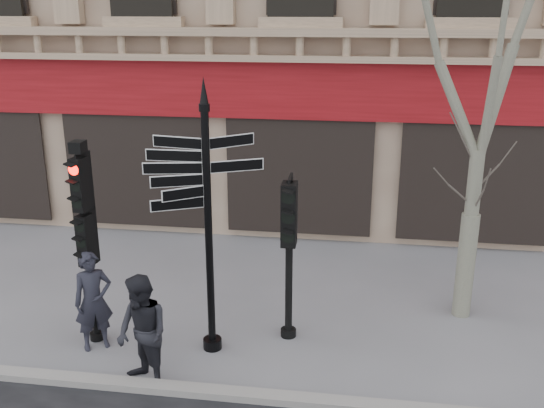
{
  "coord_description": "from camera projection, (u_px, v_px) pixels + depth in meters",
  "views": [
    {
      "loc": [
        1.35,
        -8.67,
        5.38
      ],
      "look_at": [
        -0.01,
        0.6,
        2.31
      ],
      "focal_mm": 40.0,
      "sensor_mm": 36.0,
      "label": 1
    }
  ],
  "objects": [
    {
      "name": "plane_tree",
      "position": [
        493.0,
        13.0,
        9.47
      ],
      "size": [
        2.83,
        2.83,
        7.51
      ],
      "color": "gray",
      "rests_on": "ground"
    },
    {
      "name": "traffic_signal_secondary",
      "position": [
        289.0,
        231.0,
        9.78
      ],
      "size": [
        0.47,
        0.34,
        2.75
      ],
      "rotation": [
        0.0,
        0.0,
        0.02
      ],
      "color": "black",
      "rests_on": "ground"
    },
    {
      "name": "traffic_signal_main",
      "position": [
        85.0,
        219.0,
        9.61
      ],
      "size": [
        0.42,
        0.33,
        3.42
      ],
      "rotation": [
        0.0,
        0.0,
        -0.16
      ],
      "color": "black",
      "rests_on": "ground"
    },
    {
      "name": "pedestrian_b",
      "position": [
        142.0,
        333.0,
        8.74
      ],
      "size": [
        1.09,
        1.06,
        1.76
      ],
      "primitive_type": "imported",
      "rotation": [
        0.0,
        0.0,
        -0.67
      ],
      "color": "black",
      "rests_on": "ground"
    },
    {
      "name": "pedestrian_a",
      "position": [
        93.0,
        301.0,
        9.79
      ],
      "size": [
        0.74,
        0.68,
        1.69
      ],
      "primitive_type": "imported",
      "rotation": [
        0.0,
        0.0,
        0.61
      ],
      "color": "black",
      "rests_on": "ground"
    },
    {
      "name": "kerb",
      "position": [
        252.0,
        396.0,
        8.68
      ],
      "size": [
        80.0,
        0.25,
        0.12
      ],
      "primitive_type": "cube",
      "color": "gray",
      "rests_on": "ground"
    },
    {
      "name": "ground",
      "position": [
        267.0,
        348.0,
        10.02
      ],
      "size": [
        80.0,
        80.0,
        0.0
      ],
      "primitive_type": "plane",
      "color": "slate",
      "rests_on": "ground"
    },
    {
      "name": "fingerpost",
      "position": [
        207.0,
        175.0,
        9.09
      ],
      "size": [
        2.28,
        2.28,
        4.43
      ],
      "rotation": [
        0.0,
        0.0,
        0.27
      ],
      "color": "black",
      "rests_on": "ground"
    }
  ]
}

